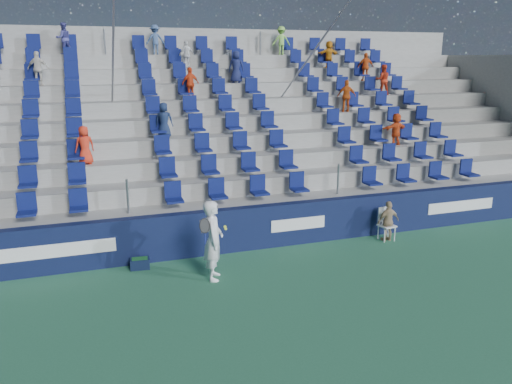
% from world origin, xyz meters
% --- Properties ---
extents(ground, '(70.00, 70.00, 0.00)m').
position_xyz_m(ground, '(0.00, 0.00, 0.00)').
color(ground, '#2F6E4C').
rests_on(ground, ground).
extents(sponsor_wall, '(24.00, 0.32, 1.20)m').
position_xyz_m(sponsor_wall, '(0.00, 3.15, 0.60)').
color(sponsor_wall, '#10183D').
rests_on(sponsor_wall, ground).
extents(grandstand, '(24.00, 8.17, 6.63)m').
position_xyz_m(grandstand, '(0.00, 8.24, 2.14)').
color(grandstand, '#A0A09B').
rests_on(grandstand, ground).
extents(tennis_player, '(0.72, 0.80, 1.92)m').
position_xyz_m(tennis_player, '(-1.25, 1.60, 0.96)').
color(tennis_player, white).
rests_on(tennis_player, ground).
extents(line_judge_chair, '(0.48, 0.50, 0.94)m').
position_xyz_m(line_judge_chair, '(4.07, 2.65, 0.54)').
color(line_judge_chair, white).
rests_on(line_judge_chair, ground).
extents(line_judge, '(0.70, 0.32, 1.17)m').
position_xyz_m(line_judge, '(4.07, 2.50, 0.59)').
color(line_judge, tan).
rests_on(line_judge, ground).
extents(ball_bin, '(0.50, 0.35, 0.27)m').
position_xyz_m(ball_bin, '(-2.87, 2.75, 0.14)').
color(ball_bin, '#0F1B3A').
rests_on(ball_bin, ground).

